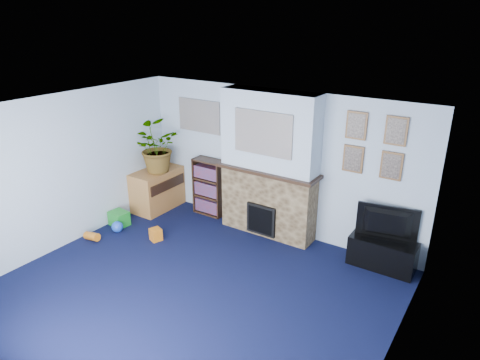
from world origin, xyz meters
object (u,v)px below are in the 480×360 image
Objects in this scene: sideboard at (157,191)px; television at (387,224)px; tv_stand at (382,253)px; bookshelf at (210,188)px.

television is at bearing 4.11° from sideboard.
television is at bearing 90.00° from tv_stand.
bookshelf is (-3.20, 0.06, -0.19)m from television.
bookshelf is 1.05m from sideboard.
sideboard reaches higher than tv_stand.
television reaches higher than tv_stand.
bookshelf is at bearing -11.65° from television.
television is 0.88× the size of sideboard.
bookshelf reaches higher than sideboard.
tv_stand is at bearing -1.37° from bookshelf.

